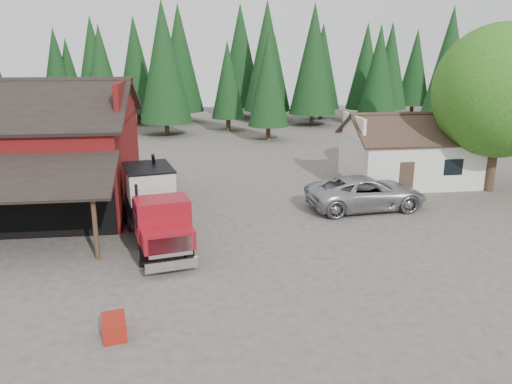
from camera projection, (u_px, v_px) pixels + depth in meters
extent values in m
plane|color=#4E463D|center=(234.00, 273.00, 19.89)|extent=(120.00, 120.00, 0.00)
cube|color=maroon|center=(18.00, 165.00, 27.37)|extent=(12.00, 10.00, 5.00)
cube|color=black|center=(24.00, 96.00, 28.79)|extent=(12.80, 5.53, 2.35)
cube|color=maroon|center=(125.00, 99.00, 27.15)|extent=(0.25, 7.00, 2.00)
cylinder|color=#382619|center=(95.00, 228.00, 20.81)|extent=(0.20, 0.20, 2.80)
cube|color=silver|center=(410.00, 159.00, 33.47)|extent=(8.00, 6.00, 3.00)
cube|color=#38281E|center=(423.00, 129.00, 31.42)|extent=(8.60, 3.42, 1.80)
cube|color=#38281E|center=(403.00, 123.00, 34.28)|extent=(8.60, 3.42, 1.80)
cube|color=silver|center=(354.00, 127.00, 32.36)|extent=(0.20, 4.20, 1.50)
cube|color=silver|center=(469.00, 125.00, 33.35)|extent=(0.20, 4.20, 1.50)
cube|color=#38281E|center=(406.00, 178.00, 30.55)|extent=(0.90, 0.06, 2.00)
cube|color=black|center=(454.00, 167.00, 30.75)|extent=(1.20, 0.06, 1.00)
cylinder|color=#382619|center=(491.00, 166.00, 31.08)|extent=(0.60, 0.60, 3.20)
sphere|color=#255A14|center=(501.00, 91.00, 29.81)|extent=(8.00, 8.00, 8.00)
sphere|color=#255A14|center=(473.00, 110.00, 30.76)|extent=(4.40, 4.40, 4.40)
cylinder|color=#382619|center=(268.00, 132.00, 49.01)|extent=(0.44, 0.44, 1.60)
cone|color=black|center=(269.00, 79.00, 47.61)|extent=(3.96, 3.96, 9.00)
cylinder|color=#382619|center=(442.00, 135.00, 47.17)|extent=(0.44, 0.44, 1.60)
cone|color=black|center=(448.00, 69.00, 45.49)|extent=(4.84, 4.84, 11.00)
cylinder|color=#382619|center=(167.00, 128.00, 51.59)|extent=(0.44, 0.44, 1.60)
cone|color=black|center=(164.00, 62.00, 49.77)|extent=(5.28, 5.28, 12.00)
cylinder|color=black|center=(143.00, 255.00, 20.39)|extent=(0.52, 1.04, 1.00)
cylinder|color=black|center=(188.00, 249.00, 21.00)|extent=(0.52, 1.04, 1.00)
cylinder|color=black|center=(131.00, 222.00, 24.33)|extent=(0.52, 1.04, 1.00)
cylinder|color=black|center=(170.00, 217.00, 24.94)|extent=(0.52, 1.04, 1.00)
cylinder|color=black|center=(128.00, 214.00, 25.48)|extent=(0.52, 1.04, 1.00)
cylinder|color=black|center=(166.00, 210.00, 26.09)|extent=(0.52, 1.04, 1.00)
cube|color=black|center=(155.00, 222.00, 23.22)|extent=(2.61, 7.82, 0.36)
cube|color=silver|center=(172.00, 265.00, 19.43)|extent=(2.07, 0.60, 0.41)
cube|color=silver|center=(171.00, 247.00, 19.31)|extent=(1.70, 0.45, 0.81)
cube|color=maroon|center=(168.00, 239.00, 19.76)|extent=(2.24, 1.58, 0.77)
cube|color=maroon|center=(162.00, 218.00, 20.69)|extent=(2.45, 1.96, 1.67)
cube|color=black|center=(165.00, 217.00, 19.96)|extent=(1.87, 0.47, 0.81)
cylinder|color=black|center=(137.00, 203.00, 21.00)|extent=(0.15, 0.15, 1.63)
cube|color=black|center=(159.00, 212.00, 21.53)|extent=(2.19, 0.57, 1.45)
cube|color=black|center=(151.00, 209.00, 24.30)|extent=(3.36, 5.62, 0.14)
cube|color=beige|center=(149.00, 182.00, 23.93)|extent=(2.67, 3.36, 1.45)
cone|color=beige|center=(150.00, 200.00, 24.18)|extent=(2.37, 2.37, 0.63)
cube|color=black|center=(148.00, 167.00, 23.73)|extent=(2.77, 3.47, 0.07)
cylinder|color=black|center=(156.00, 177.00, 25.28)|extent=(0.26, 2.01, 2.76)
cube|color=maroon|center=(134.00, 193.00, 26.03)|extent=(0.68, 0.82, 0.41)
cylinder|color=silver|center=(185.00, 235.00, 21.86)|extent=(0.69, 0.99, 0.51)
imported|color=#A1A3A8|center=(366.00, 193.00, 27.70)|extent=(6.88, 3.67, 1.84)
cube|color=maroon|center=(114.00, 327.00, 15.45)|extent=(0.89, 1.21, 0.60)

